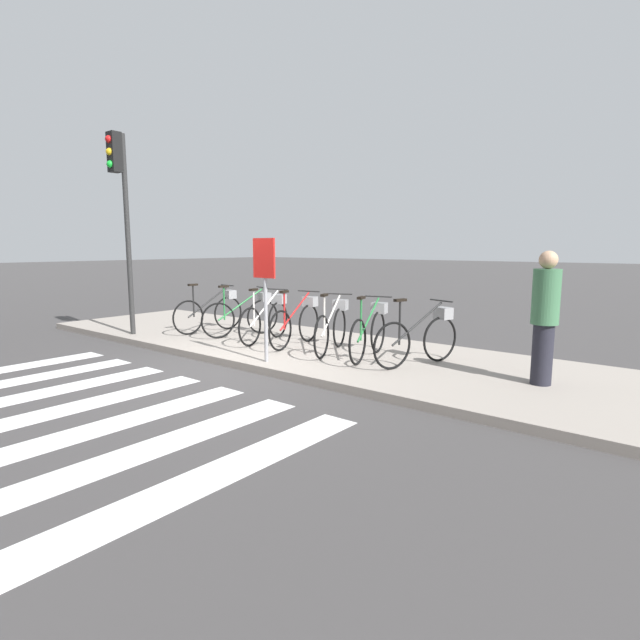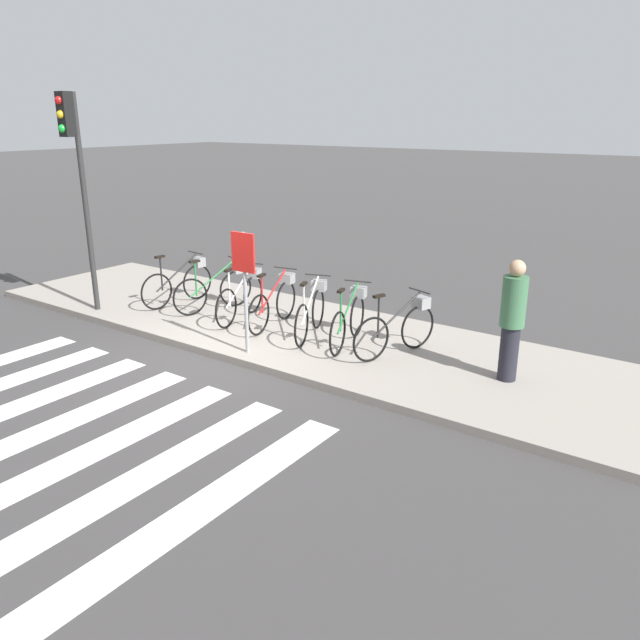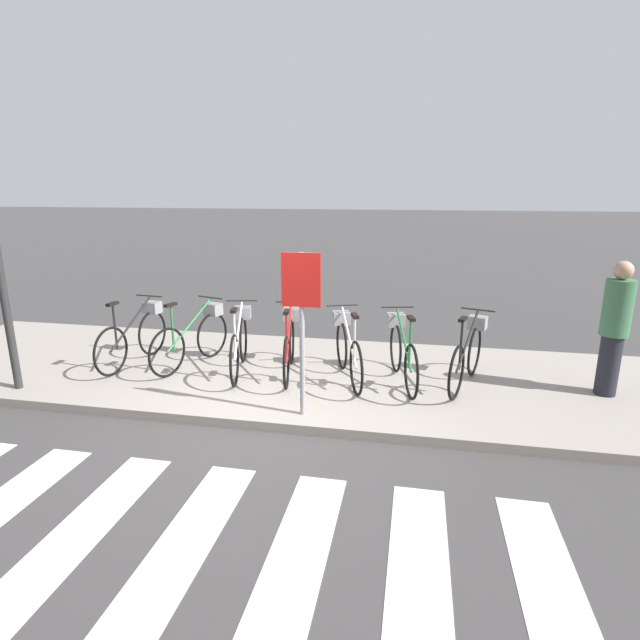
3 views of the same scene
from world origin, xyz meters
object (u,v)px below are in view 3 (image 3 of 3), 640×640
parked_bicycle_0 (136,334)px  sign_post (302,307)px  parked_bicycle_1 (195,335)px  parked_bicycle_4 (347,347)px  parked_bicycle_5 (402,350)px  pedestrian (615,326)px  parked_bicycle_3 (290,343)px  parked_bicycle_6 (468,352)px  parked_bicycle_2 (240,341)px

parked_bicycle_0 → sign_post: 3.26m
parked_bicycle_1 → parked_bicycle_4: size_ratio=1.02×
parked_bicycle_0 → parked_bicycle_5: bearing=-0.3°
pedestrian → parked_bicycle_3: bearing=-179.7°
parked_bicycle_5 → parked_bicycle_1: bearing=178.0°
parked_bicycle_0 → parked_bicycle_1: (0.91, 0.09, 0.00)m
sign_post → parked_bicycle_5: bearing=49.4°
parked_bicycle_1 → pedestrian: 5.68m
parked_bicycle_4 → pedestrian: pedestrian is taller
parked_bicycle_3 → sign_post: sign_post is taller
parked_bicycle_5 → pedestrian: 2.65m
parked_bicycle_6 → sign_post: (-1.97, -1.34, 0.85)m
parked_bicycle_6 → parked_bicycle_1: bearing=179.4°
parked_bicycle_0 → parked_bicycle_4: same height
parked_bicycle_0 → parked_bicycle_6: 4.83m
parked_bicycle_4 → sign_post: size_ratio=0.84×
parked_bicycle_0 → parked_bicycle_3: bearing=0.3°
parked_bicycle_3 → parked_bicycle_5: bearing=-1.1°
parked_bicycle_6 → pedestrian: size_ratio=0.93×
parked_bicycle_0 → parked_bicycle_4: size_ratio=1.05×
parked_bicycle_2 → sign_post: sign_post is taller
parked_bicycle_2 → sign_post: 1.94m
parked_bicycle_0 → parked_bicycle_6: (4.83, 0.05, 0.00)m
parked_bicycle_2 → parked_bicycle_6: 3.18m
parked_bicycle_1 → parked_bicycle_5: bearing=-2.0°
pedestrian → parked_bicycle_6: bearing=179.7°
parked_bicycle_3 → parked_bicycle_6: 2.45m
parked_bicycle_2 → parked_bicycle_6: (3.18, 0.09, 0.00)m
parked_bicycle_4 → parked_bicycle_6: 1.62m
parked_bicycle_5 → parked_bicycle_4: bearing=-178.2°
parked_bicycle_0 → pedestrian: bearing=0.3°
parked_bicycle_0 → parked_bicycle_3: (2.38, 0.01, 0.00)m
parked_bicycle_2 → parked_bicycle_5: same height
parked_bicycle_0 → parked_bicycle_5: 3.96m
parked_bicycle_2 → parked_bicycle_4: (1.56, -0.00, 0.00)m
parked_bicycle_6 → pedestrian: 1.79m
parked_bicycle_3 → sign_post: (0.49, -1.31, 0.85)m
parked_bicycle_2 → pedestrian: bearing=0.9°
parked_bicycle_4 → parked_bicycle_5: size_ratio=0.97×
parked_bicycle_1 → sign_post: size_ratio=0.85×
parked_bicycle_2 → pedestrian: (4.91, 0.08, 0.46)m
parked_bicycle_2 → parked_bicycle_0: bearing=178.6°
parked_bicycle_0 → parked_bicycle_1: bearing=5.5°
parked_bicycle_1 → parked_bicycle_5: same height
parked_bicycle_4 → parked_bicycle_5: same height
parked_bicycle_1 → parked_bicycle_6: bearing=-0.6°
parked_bicycle_0 → parked_bicycle_4: (3.22, -0.04, 0.00)m
parked_bicycle_3 → parked_bicycle_2: bearing=-176.0°
parked_bicycle_1 → parked_bicycle_6: size_ratio=1.01×
parked_bicycle_0 → parked_bicycle_1: size_ratio=1.03×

